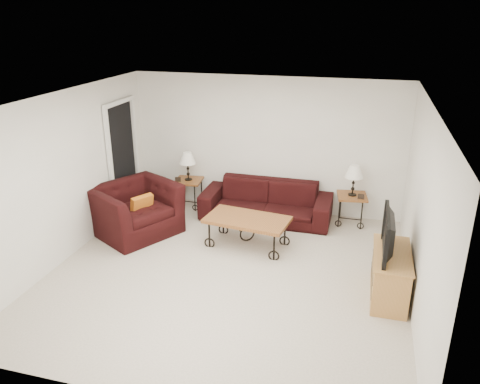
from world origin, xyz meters
name	(u,v)px	position (x,y,z in m)	size (l,w,h in m)	color
ground	(227,273)	(0.00, 0.00, 0.00)	(5.00, 5.00, 0.00)	beige
wall_back	(266,145)	(0.00, 2.50, 1.25)	(5.00, 0.02, 2.50)	silver
wall_front	(144,293)	(0.00, -2.50, 1.25)	(5.00, 0.02, 2.50)	silver
wall_left	(66,177)	(-2.50, 0.00, 1.25)	(0.02, 5.00, 2.50)	silver
wall_right	(422,212)	(2.50, 0.00, 1.25)	(0.02, 5.00, 2.50)	silver
ceiling	(225,100)	(0.00, 0.00, 2.50)	(5.00, 5.00, 0.00)	white
doorway	(123,160)	(-2.47, 1.65, 1.02)	(0.08, 0.94, 2.04)	black
sofa	(266,201)	(0.13, 2.02, 0.34)	(2.33, 0.91, 0.68)	black
side_table_left	(189,193)	(-1.43, 2.20, 0.27)	(0.50, 0.50, 0.54)	brown
side_table_right	(351,209)	(1.62, 2.20, 0.27)	(0.50, 0.50, 0.55)	brown
lamp_left	(188,166)	(-1.43, 2.20, 0.81)	(0.31, 0.31, 0.54)	black
lamp_right	(354,180)	(1.62, 2.20, 0.82)	(0.31, 0.31, 0.55)	black
photo_frame_left	(178,179)	(-1.58, 2.05, 0.59)	(0.11, 0.01, 0.09)	black
photo_frame_right	(361,197)	(1.77, 2.05, 0.59)	(0.11, 0.01, 0.09)	black
coffee_table	(247,232)	(0.07, 0.90, 0.24)	(1.30, 0.70, 0.49)	brown
armchair	(135,210)	(-1.88, 0.87, 0.42)	(1.30, 1.14, 0.85)	black
throw_pillow	(142,206)	(-1.73, 0.82, 0.52)	(0.38, 0.10, 0.38)	#C85F19
tv_stand	(390,275)	(2.23, 0.01, 0.32)	(0.44, 1.06, 0.64)	#BF7E47
television	(394,234)	(2.21, 0.01, 0.91)	(0.95, 0.12, 0.55)	black
backpack	(314,215)	(1.01, 1.85, 0.24)	(0.37, 0.28, 0.48)	black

